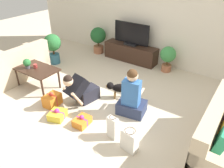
# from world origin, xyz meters

# --- Properties ---
(ground_plane) EXTENTS (16.00, 16.00, 0.00)m
(ground_plane) POSITION_xyz_m (0.00, 0.00, 0.00)
(ground_plane) COLOR beige
(wall_back) EXTENTS (8.40, 0.06, 2.60)m
(wall_back) POSITION_xyz_m (0.00, 2.63, 1.30)
(wall_back) COLOR silver
(wall_back) RESTS_ON ground_plane
(sofa_left) EXTENTS (0.88, 1.70, 0.83)m
(sofa_left) POSITION_xyz_m (-2.40, -0.22, 0.30)
(sofa_left) COLOR #C6B293
(sofa_left) RESTS_ON ground_plane
(coffee_table) EXTENTS (1.01, 0.60, 0.48)m
(coffee_table) POSITION_xyz_m (-1.58, -0.14, 0.42)
(coffee_table) COLOR #382319
(coffee_table) RESTS_ON ground_plane
(tv_console) EXTENTS (1.56, 0.41, 0.48)m
(tv_console) POSITION_xyz_m (-0.58, 2.36, 0.24)
(tv_console) COLOR #382319
(tv_console) RESTS_ON ground_plane
(tv) EXTENTS (1.07, 0.20, 0.63)m
(tv) POSITION_xyz_m (-0.58, 2.36, 0.75)
(tv) COLOR black
(tv) RESTS_ON tv_console
(potted_plant_back_left) EXTENTS (0.47, 0.47, 0.80)m
(potted_plant_back_left) POSITION_xyz_m (-1.71, 2.31, 0.49)
(potted_plant_back_left) COLOR #A36042
(potted_plant_back_left) RESTS_ON ground_plane
(potted_plant_corner_left) EXTENTS (0.46, 0.46, 0.84)m
(potted_plant_corner_left) POSITION_xyz_m (-2.26, 0.98, 0.52)
(potted_plant_corner_left) COLOR #336B84
(potted_plant_corner_left) RESTS_ON ground_plane
(potted_plant_back_right) EXTENTS (0.40, 0.40, 0.68)m
(potted_plant_back_right) POSITION_xyz_m (0.55, 2.31, 0.42)
(potted_plant_back_right) COLOR #A36042
(potted_plant_back_right) RESTS_ON ground_plane
(person_kneeling) EXTENTS (0.45, 0.77, 0.74)m
(person_kneeling) POSITION_xyz_m (-0.33, -0.07, 0.32)
(person_kneeling) COLOR #23232D
(person_kneeling) RESTS_ON ground_plane
(person_sitting) EXTENTS (0.58, 0.54, 0.96)m
(person_sitting) POSITION_xyz_m (0.69, 0.22, 0.36)
(person_sitting) COLOR #283351
(person_sitting) RESTS_ON ground_plane
(dog) EXTENTS (0.51, 0.34, 0.37)m
(dog) POSITION_xyz_m (0.19, 0.52, 0.25)
(dog) COLOR black
(dog) RESTS_ON ground_plane
(gift_box_a) EXTENTS (0.36, 0.37, 0.22)m
(gift_box_a) POSITION_xyz_m (-0.37, -0.70, 0.08)
(gift_box_a) COLOR yellow
(gift_box_a) RESTS_ON ground_plane
(gift_box_b) EXTENTS (0.25, 0.32, 0.21)m
(gift_box_b) POSITION_xyz_m (0.14, -0.57, 0.07)
(gift_box_b) COLOR orange
(gift_box_b) RESTS_ON ground_plane
(gift_box_c) EXTENTS (0.28, 0.36, 0.31)m
(gift_box_c) POSITION_xyz_m (-0.76, -0.46, 0.12)
(gift_box_c) COLOR orange
(gift_box_c) RESTS_ON ground_plane
(gift_bag_a) EXTENTS (0.19, 0.13, 0.43)m
(gift_bag_a) POSITION_xyz_m (0.77, -0.52, 0.21)
(gift_bag_a) COLOR white
(gift_bag_a) RESTS_ON ground_plane
(gift_bag_b) EXTENTS (0.28, 0.19, 0.39)m
(gift_bag_b) POSITION_xyz_m (1.14, -0.59, 0.19)
(gift_bag_b) COLOR white
(gift_bag_b) RESTS_ON ground_plane
(mug) EXTENTS (0.12, 0.08, 0.09)m
(mug) POSITION_xyz_m (-1.60, -0.13, 0.52)
(mug) COLOR #B23D38
(mug) RESTS_ON coffee_table
(tabletop_plant) EXTENTS (0.17, 0.17, 0.22)m
(tabletop_plant) POSITION_xyz_m (-1.73, -0.24, 0.60)
(tabletop_plant) COLOR #4C4C51
(tabletop_plant) RESTS_ON coffee_table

